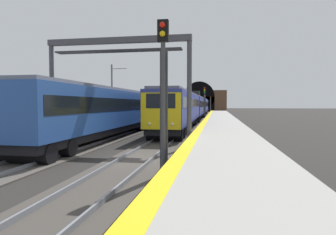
{
  "coord_description": "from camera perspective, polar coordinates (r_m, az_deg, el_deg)",
  "views": [
    {
      "loc": [
        -12.9,
        -3.6,
        2.63
      ],
      "look_at": [
        10.1,
        0.35,
        1.5
      ],
      "focal_mm": 30.52,
      "sensor_mm": 36.0,
      "label": 1
    }
  ],
  "objects": [
    {
      "name": "ground_plane",
      "position": [
        13.65,
        -5.79,
        -8.36
      ],
      "size": [
        320.0,
        320.0,
        0.0
      ],
      "primitive_type": "plane",
      "color": "#282623"
    },
    {
      "name": "platform_right",
      "position": [
        13.08,
        11.45,
        -6.69
      ],
      "size": [
        112.0,
        3.57,
        0.99
      ],
      "primitive_type": "cube",
      "color": "#9E9B93",
      "rests_on": "ground_plane"
    },
    {
      "name": "platform_right_edge_strip",
      "position": [
        13.05,
        4.7,
        -4.46
      ],
      "size": [
        112.0,
        0.5,
        0.01
      ],
      "primitive_type": "cube",
      "color": "yellow",
      "rests_on": "platform_right"
    },
    {
      "name": "track_main_line",
      "position": [
        13.64,
        -5.79,
        -8.19
      ],
      "size": [
        160.0,
        2.79,
        0.21
      ],
      "color": "#423D38",
      "rests_on": "ground_plane"
    },
    {
      "name": "track_adjacent_line",
      "position": [
        15.51,
        -22.61,
        -7.06
      ],
      "size": [
        160.0,
        3.07,
        0.21
      ],
      "color": "#4C4742",
      "rests_on": "ground_plane"
    },
    {
      "name": "train_main_approaching",
      "position": [
        47.02,
        5.36,
        2.2
      ],
      "size": [
        57.46,
        2.84,
        4.7
      ],
      "rotation": [
        0.0,
        0.0,
        3.15
      ],
      "color": "navy",
      "rests_on": "ground_plane"
    },
    {
      "name": "train_adjacent_platform",
      "position": [
        30.41,
        -5.94,
        1.87
      ],
      "size": [
        38.75,
        3.03,
        4.68
      ],
      "rotation": [
        0.0,
        0.0,
        -0.01
      ],
      "color": "#264C99",
      "rests_on": "ground_plane"
    },
    {
      "name": "railway_signal_near",
      "position": [
        10.0,
        -0.96,
        6.1
      ],
      "size": [
        0.39,
        0.38,
        5.52
      ],
      "rotation": [
        0.0,
        0.0,
        3.14
      ],
      "color": "#38383D",
      "rests_on": "ground_plane"
    },
    {
      "name": "railway_signal_mid",
      "position": [
        43.38,
        7.31,
        3.41
      ],
      "size": [
        0.39,
        0.38,
        5.18
      ],
      "rotation": [
        0.0,
        0.0,
        3.14
      ],
      "color": "#38383D",
      "rests_on": "ground_plane"
    },
    {
      "name": "railway_signal_far",
      "position": [
        82.98,
        8.48,
        2.88
      ],
      "size": [
        0.39,
        0.38,
        4.81
      ],
      "rotation": [
        0.0,
        0.0,
        3.14
      ],
      "color": "#4C4C54",
      "rests_on": "ground_plane"
    },
    {
      "name": "overhead_signal_gantry",
      "position": [
        17.68,
        -10.05,
        10.55
      ],
      "size": [
        0.7,
        8.93,
        6.59
      ],
      "color": "#3F3F47",
      "rests_on": "ground_plane"
    },
    {
      "name": "tunnel_portal",
      "position": [
        97.6,
        6.29,
        3.32
      ],
      "size": [
        2.77,
        18.19,
        10.19
      ],
      "color": "brown",
      "rests_on": "ground_plane"
    },
    {
      "name": "catenary_mast_near",
      "position": [
        40.49,
        -11.09,
        4.86
      ],
      "size": [
        0.22,
        2.26,
        8.06
      ],
      "color": "#595B60",
      "rests_on": "ground_plane"
    }
  ]
}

